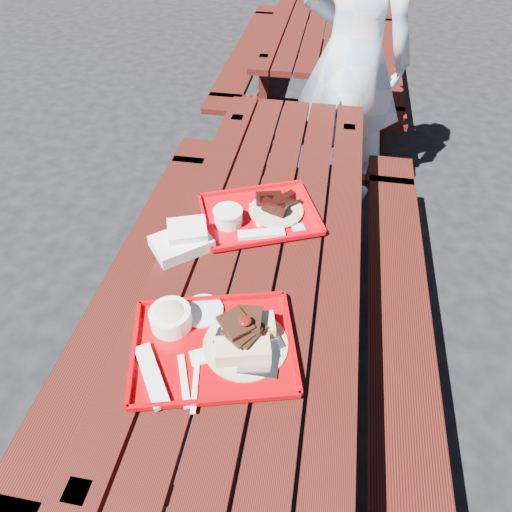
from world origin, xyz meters
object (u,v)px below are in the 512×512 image
Objects in this scene: far_tray at (258,214)px; person at (352,57)px; picnic_table_near at (262,276)px; near_tray at (213,336)px; picnic_table_far at (317,38)px.

far_tray is 0.30× the size of person.
picnic_table_near is 4.22× the size of near_tray.
picnic_table_far is 3.29m from near_tray.
near_tray reaches higher than picnic_table_near.
far_tray is at bearing -90.92° from picnic_table_far.
picnic_table_far is (0.00, 2.80, 0.00)m from picnic_table_near.
picnic_table_near is 1.31× the size of person.
far_tray reaches higher than picnic_table_near.
picnic_table_far is 1.31× the size of person.
near_tray is 1.03× the size of far_tray.
person is (0.28, -1.34, 0.36)m from picnic_table_far.
near_tray is (-0.07, -0.48, 0.23)m from picnic_table_near.
picnic_table_near is 0.54m from near_tray.
person reaches higher than near_tray.
person reaches higher than picnic_table_near.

